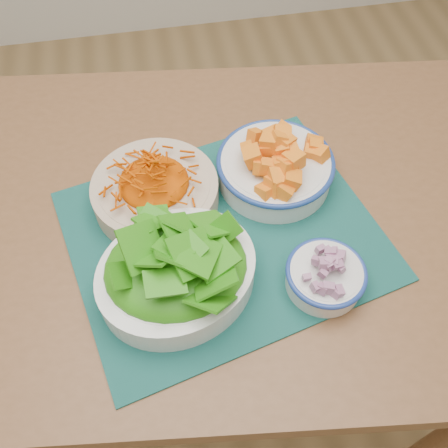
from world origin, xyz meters
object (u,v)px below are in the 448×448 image
object	(u,v)px
table	(198,238)
lettuce_bowl	(176,268)
placemat	(224,235)
carrot_bowl	(155,188)
squash_bowl	(276,162)
onion_bowl	(326,274)

from	to	relation	value
table	lettuce_bowl	xyz separation A→B (m)	(-0.05, -0.15, 0.16)
placemat	lettuce_bowl	bearing A→B (deg)	-150.47
placemat	carrot_bowl	xyz separation A→B (m)	(-0.11, 0.09, 0.04)
carrot_bowl	squash_bowl	world-z (taller)	squash_bowl
table	carrot_bowl	size ratio (longest dim) A/B	4.49
squash_bowl	lettuce_bowl	world-z (taller)	lettuce_bowl
table	onion_bowl	world-z (taller)	onion_bowl
table	onion_bowl	bearing A→B (deg)	-40.10
table	squash_bowl	world-z (taller)	squash_bowl
lettuce_bowl	onion_bowl	xyz separation A→B (m)	(0.23, -0.04, -0.02)
carrot_bowl	lettuce_bowl	distance (m)	0.18
table	placemat	world-z (taller)	placemat
placemat	onion_bowl	size ratio (longest dim) A/B	3.19
onion_bowl	placemat	bearing A→B (deg)	137.86
squash_bowl	table	bearing A→B (deg)	-167.04
table	placemat	bearing A→B (deg)	-52.90
table	placemat	distance (m)	0.13
placemat	onion_bowl	distance (m)	0.19
carrot_bowl	lettuce_bowl	size ratio (longest dim) A/B	0.89
carrot_bowl	squash_bowl	xyz separation A→B (m)	(0.22, 0.01, 0.01)
carrot_bowl	lettuce_bowl	world-z (taller)	lettuce_bowl
squash_bowl	lettuce_bowl	distance (m)	0.28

